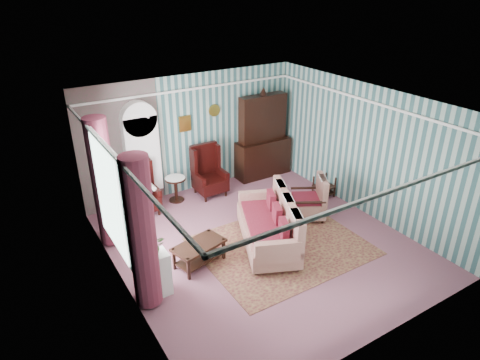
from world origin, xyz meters
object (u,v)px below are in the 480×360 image
wingback_left (141,189)px  round_side_table (176,189)px  wingback_right (210,171)px  sofa (267,224)px  floral_armchair (308,199)px  dresser_hutch (263,134)px  nest_table (324,186)px  seated_woman (141,190)px  bookcase (143,160)px  coffee_table (199,254)px  plant_stand (153,275)px

wingback_left → round_side_table: size_ratio=2.08×
wingback_right → sofa: size_ratio=0.59×
wingback_right → floral_armchair: wingback_right is taller
wingback_left → round_side_table: wingback_left is taller
dresser_hutch → sofa: 3.40m
nest_table → seated_woman: bearing=159.2°
sofa → floral_armchair: bearing=-49.4°
bookcase → dresser_hutch: (3.25, -0.12, 0.06)m
wingback_right → round_side_table: size_ratio=2.08×
sofa → wingback_right: bearing=22.2°
coffee_table → seated_woman: bearing=95.7°
dresser_hutch → seated_woman: dresser_hutch is taller
seated_woman → sofa: (1.69, -2.53, -0.12)m
wingback_left → floral_armchair: size_ratio=1.40×
wingback_right → wingback_left: bearing=180.0°
seated_woman → plant_stand: (-0.80, -2.75, -0.19)m
nest_table → sofa: size_ratio=0.26×
nest_table → sofa: (-2.38, -0.98, 0.20)m
dresser_hutch → wingback_left: (-3.50, -0.27, -0.55)m
dresser_hutch → floral_armchair: 2.52m
wingback_right → sofa: (-0.06, -2.53, -0.15)m
wingback_right → seated_woman: (-1.75, 0.00, -0.04)m
nest_table → dresser_hutch: bearing=107.4°
dresser_hutch → round_side_table: dresser_hutch is taller
floral_armchair → coffee_table: (-2.84, -0.29, -0.22)m
bookcase → floral_armchair: bookcase is taller
sofa → floral_armchair: sofa is taller
wingback_left → round_side_table: bearing=9.5°
wingback_left → coffee_table: (0.24, -2.39, -0.40)m
bookcase → dresser_hutch: 3.25m
seated_woman → floral_armchair: bearing=-34.3°
round_side_table → floral_armchair: bearing=-46.0°
dresser_hutch → coffee_table: size_ratio=2.42×
bookcase → seated_woman: size_ratio=1.90×
round_side_table → wingback_right: bearing=-10.0°
seated_woman → wingback_left: bearing=0.0°
wingback_left → dresser_hutch: bearing=4.4°
wingback_left → seated_woman: bearing=0.0°
wingback_left → sofa: size_ratio=0.59×
bookcase → round_side_table: bearing=-20.3°
seated_woman → sofa: 3.04m
plant_stand → sofa: sofa is taller
sofa → coffee_table: sofa is taller
plant_stand → coffee_table: bearing=18.9°
dresser_hutch → bookcase: bearing=177.9°
wingback_left → nest_table: size_ratio=2.31×
dresser_hutch → wingback_right: dresser_hutch is taller
dresser_hutch → coffee_table: dresser_hutch is taller
nest_table → plant_stand: size_ratio=0.68×
wingback_left → coffee_table: 2.44m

